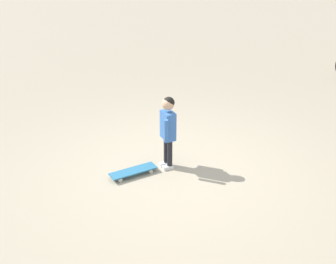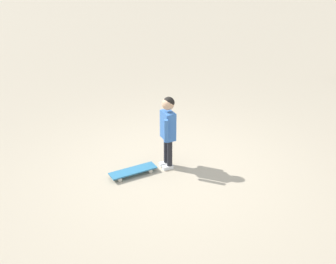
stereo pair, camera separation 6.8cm
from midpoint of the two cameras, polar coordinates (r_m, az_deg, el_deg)
The scene contains 3 objects.
ground_plane at distance 5.42m, azimuth 1.61°, elevation -5.74°, with size 50.00×50.00×0.00m, color tan.
child_person at distance 5.20m, azimuth 0.36°, elevation 1.06°, with size 0.34×0.28×1.06m.
skateboard at distance 5.30m, azimuth -4.88°, elevation -5.84°, with size 0.69×0.42×0.07m.
Camera 2 is at (-3.68, -2.84, 2.78)m, focal length 40.64 mm.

